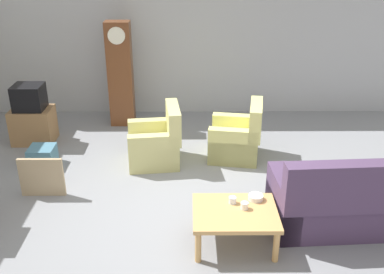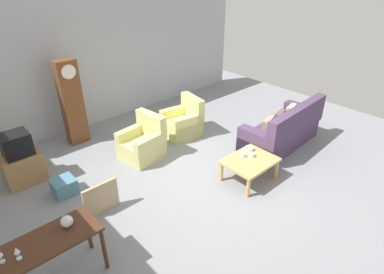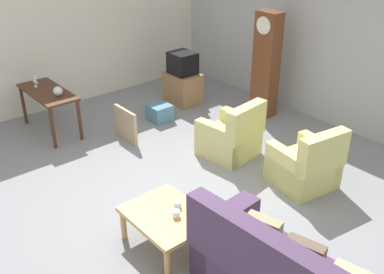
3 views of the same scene
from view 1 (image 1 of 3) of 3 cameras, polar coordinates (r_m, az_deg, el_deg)
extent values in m
plane|color=gray|center=(5.90, 0.41, -9.27)|extent=(10.40, 10.40, 0.00)
cube|color=#ADAFB5|center=(8.66, 0.14, 13.38)|extent=(8.40, 0.16, 3.20)
cube|color=#4C3856|center=(5.89, 20.36, -8.51)|extent=(2.15, 0.96, 0.44)
cube|color=#4C3856|center=(5.36, 22.63, -5.87)|extent=(2.11, 0.32, 0.60)
cube|color=#4C3856|center=(5.52, 11.59, -8.19)|extent=(0.29, 0.85, 0.68)
cube|color=brown|center=(5.73, 20.75, -4.87)|extent=(0.38, 0.20, 0.36)
cube|color=#9E8966|center=(5.55, 16.21, -5.16)|extent=(0.38, 0.20, 0.36)
cube|color=#CCC67A|center=(6.98, -4.96, -1.74)|extent=(0.84, 0.84, 0.40)
cube|color=#CCC67A|center=(6.80, -2.41, 1.88)|extent=(0.27, 0.78, 0.52)
cube|color=#CCC67A|center=(7.21, -5.10, 0.03)|extent=(0.77, 0.25, 0.60)
cube|color=#CCC67A|center=(6.67, -4.88, -2.10)|extent=(0.77, 0.25, 0.60)
cube|color=#DCD97C|center=(7.16, 5.38, -1.03)|extent=(0.87, 0.87, 0.40)
cube|color=#DCD97C|center=(6.97, 8.16, 2.21)|extent=(0.30, 0.78, 0.52)
cube|color=#DCD97C|center=(7.39, 5.57, 0.66)|extent=(0.78, 0.28, 0.60)
cube|color=#DCD97C|center=(6.85, 5.25, -1.35)|extent=(0.78, 0.28, 0.60)
cube|color=tan|center=(5.13, 5.55, -9.64)|extent=(0.96, 0.76, 0.05)
cylinder|color=tan|center=(4.97, 0.79, -13.88)|extent=(0.07, 0.07, 0.39)
cylinder|color=tan|center=(5.06, 10.73, -13.62)|extent=(0.07, 0.07, 0.39)
cylinder|color=tan|center=(5.49, 0.67, -9.67)|extent=(0.07, 0.07, 0.39)
cylinder|color=tan|center=(5.57, 9.54, -9.51)|extent=(0.07, 0.07, 0.39)
cube|color=brown|center=(8.24, -9.15, 7.87)|extent=(0.44, 0.28, 1.91)
cylinder|color=silver|center=(7.92, -9.67, 12.67)|extent=(0.30, 0.02, 0.30)
cube|color=#997047|center=(8.09, -19.64, 1.43)|extent=(0.68, 0.52, 0.60)
cube|color=black|center=(7.91, -20.15, 4.82)|extent=(0.48, 0.44, 0.42)
cube|color=tan|center=(6.39, -18.68, -4.90)|extent=(0.60, 0.05, 0.56)
cube|color=teal|center=(7.27, -18.60, -2.32)|extent=(0.38, 0.37, 0.30)
cylinder|color=white|center=(5.14, 6.74, -8.73)|extent=(0.09, 0.09, 0.08)
cylinder|color=silver|center=(5.23, 5.20, -8.05)|extent=(0.09, 0.09, 0.08)
cylinder|color=white|center=(5.33, 8.17, -7.65)|extent=(0.18, 0.18, 0.06)
camera|label=2|loc=(3.86, -75.24, 13.26)|focal=29.73mm
camera|label=3|loc=(4.20, 66.83, 13.27)|focal=41.61mm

